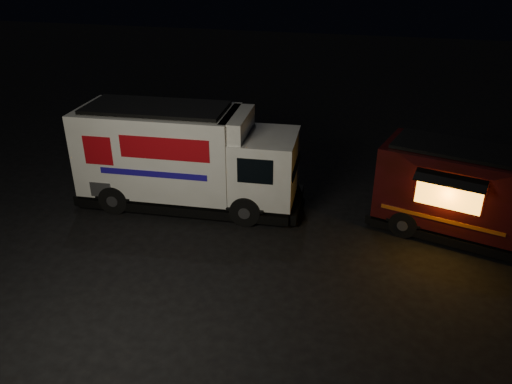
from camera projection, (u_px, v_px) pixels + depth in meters
The scene contains 3 objects.
ground at pixel (214, 270), 13.13m from camera, with size 80.00×80.00×0.00m, color black.
white_truck at pixel (189, 157), 15.83m from camera, with size 7.20×2.46×3.26m, color white, non-canonical shape.
red_truck at pixel (479, 196), 14.02m from camera, with size 5.76×2.12×2.68m, color #390A0F, non-canonical shape.
Camera 1 is at (3.82, -10.23, 7.66)m, focal length 35.00 mm.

